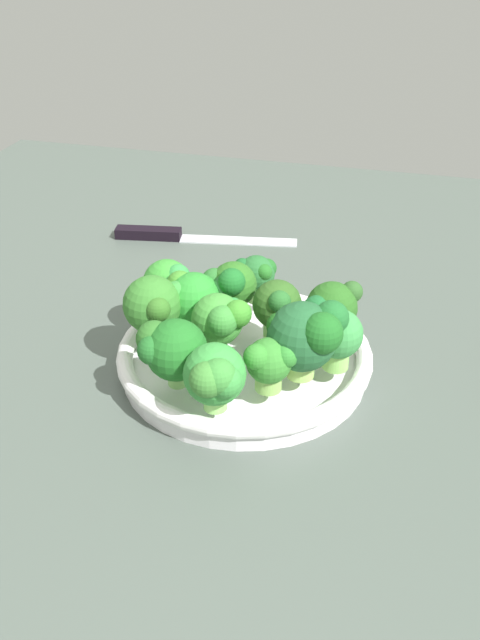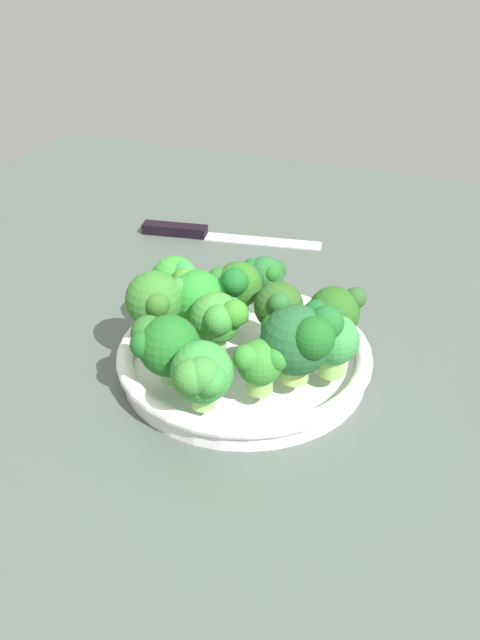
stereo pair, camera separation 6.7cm
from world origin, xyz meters
TOP-DOWN VIEW (x-y plane):
  - ground_plane at (0.00, 0.00)cm, footprint 130.00×130.00cm
  - bowl at (0.49, 1.88)cm, footprint 26.73×26.73cm
  - broccoli_floret_0 at (9.33, 3.67)cm, footprint 6.05×6.21cm
  - broccoli_floret_1 at (2.64, -2.30)cm, footprint 5.88×5.88cm
  - broccoli_floret_2 at (-6.95, 5.66)cm, footprint 7.64×6.76cm
  - broccoli_floret_3 at (4.98, 10.06)cm, footprint 6.88×5.94cm
  - broccoli_floret_4 at (-4.16, 8.57)cm, footprint 4.96×4.59cm
  - broccoli_floret_5 at (-9.52, 3.15)cm, footprint 5.61×5.46cm
  - broccoli_floret_6 at (-8.23, -1.53)cm, footprint 5.77×6.20cm
  - broccoli_floret_7 at (9.55, -2.01)cm, footprint 5.55×5.63cm
  - broccoli_floret_8 at (1.88, 4.14)cm, footprint 6.12×5.82cm
  - broccoli_floret_9 at (-2.81, -0.57)cm, footprint 5.14×5.43cm
  - broccoli_floret_10 at (1.00, -7.46)cm, footprint 4.67×4.26cm
  - broccoli_floret_11 at (-0.08, 13.13)cm, footprint 6.03×6.59cm
  - broccoli_floret_12 at (6.09, 0.62)cm, footprint 6.08×5.98cm
  - knife at (17.29, -27.46)cm, footprint 26.63×6.76cm

SIDE VIEW (x-z plane):
  - ground_plane at x=0.00cm, z-range -2.50..0.00cm
  - knife at x=17.29cm, z-range -0.20..1.30cm
  - bowl at x=0.49cm, z-range 0.03..3.15cm
  - broccoli_floret_4 at x=-4.16cm, z-range 3.62..9.09cm
  - broccoli_floret_10 at x=1.00cm, z-range 3.77..9.38cm
  - broccoli_floret_5 at x=-9.52cm, z-range 3.69..10.06cm
  - broccoli_floret_9 at x=-2.81cm, z-range 3.64..10.17cm
  - broccoli_floret_6 at x=-8.23cm, z-range 3.68..10.14cm
  - broccoli_floret_12 at x=6.09cm, z-range 3.62..10.41cm
  - broccoli_floret_7 at x=9.55cm, z-range 3.79..10.26cm
  - broccoli_floret_11 at x=-0.08cm, z-range 3.77..10.39cm
  - broccoli_floret_3 at x=4.98cm, z-range 3.67..10.53cm
  - broccoli_floret_8 at x=1.88cm, z-range 3.93..10.70cm
  - broccoli_floret_0 at x=9.33cm, z-range 3.81..11.33cm
  - broccoli_floret_1 at x=2.64cm, z-range 3.97..11.21cm
  - broccoli_floret_2 at x=-6.95cm, z-range 3.89..11.80cm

